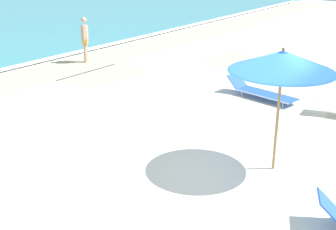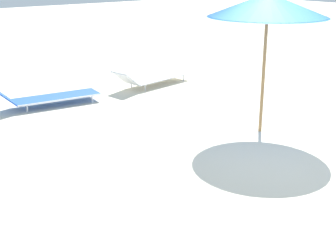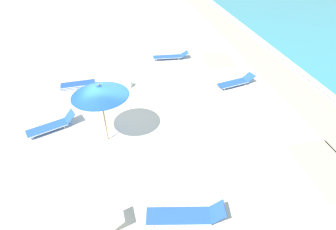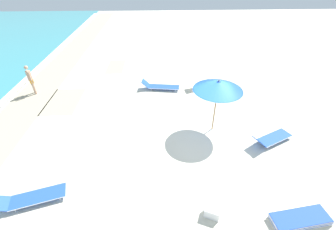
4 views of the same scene
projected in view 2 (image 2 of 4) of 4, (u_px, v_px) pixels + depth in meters
The scene contains 4 objects.
ground_plane at pixel (272, 155), 7.91m from camera, with size 60.00×60.00×0.16m.
beach_umbrella at pixel (268, 5), 8.13m from camera, with size 2.13×2.13×2.60m.
sun_lounger_under_umbrella at pixel (47, 97), 10.36m from camera, with size 0.92×2.37×0.56m.
sun_lounger_beside_umbrella at pixel (152, 78), 12.10m from camera, with size 0.92×2.35×0.52m.
Camera 2 is at (-4.61, 5.97, 2.99)m, focal length 50.00 mm.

